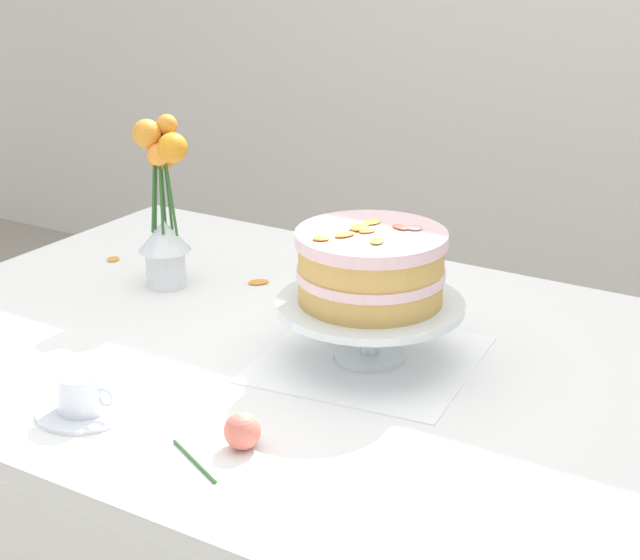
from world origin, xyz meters
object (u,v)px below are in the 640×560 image
(dining_table, at_px, (283,398))
(flower_vase, at_px, (163,207))
(layer_cake, at_px, (371,266))
(fallen_rose, at_px, (241,432))
(cake_stand, at_px, (370,311))
(teacup, at_px, (83,397))

(dining_table, distance_m, flower_vase, 0.43)
(layer_cake, height_order, fallen_rose, layer_cake)
(dining_table, bearing_deg, cake_stand, 13.12)
(dining_table, height_order, fallen_rose, fallen_rose)
(flower_vase, distance_m, fallen_rose, 0.63)
(teacup, bearing_deg, cake_stand, 54.77)
(dining_table, distance_m, fallen_rose, 0.34)
(cake_stand, bearing_deg, layer_cake, -131.78)
(cake_stand, height_order, layer_cake, layer_cake)
(fallen_rose, bearing_deg, flower_vase, 138.50)
(flower_vase, height_order, fallen_rose, flower_vase)
(cake_stand, height_order, fallen_rose, cake_stand)
(dining_table, xyz_separation_m, flower_vase, (-0.34, 0.12, 0.24))
(dining_table, xyz_separation_m, layer_cake, (0.14, 0.03, 0.25))
(flower_vase, xyz_separation_m, fallen_rose, (0.46, -0.41, -0.13))
(layer_cake, bearing_deg, cake_stand, 48.22)
(cake_stand, bearing_deg, flower_vase, 169.66)
(dining_table, relative_size, layer_cake, 6.10)
(layer_cake, height_order, teacup, layer_cake)
(cake_stand, height_order, flower_vase, flower_vase)
(cake_stand, xyz_separation_m, layer_cake, (-0.00, -0.00, 0.07))
(dining_table, relative_size, fallen_rose, 12.03)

